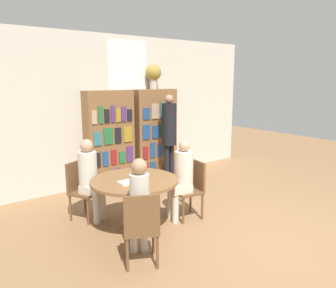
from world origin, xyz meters
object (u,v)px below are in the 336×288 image
bookshelf_left (110,139)px  librarian_standing (169,129)px  chair_far_side (192,186)px  seated_reader_back (139,203)px  chair_left_side (82,187)px  bookshelf_right (155,134)px  seated_reader_left (90,174)px  reading_table (134,188)px  chair_near_camera (141,226)px  seated_reader_right (182,175)px  flower_vase (153,74)px

bookshelf_left → librarian_standing: bearing=-24.4°
chair_far_side → seated_reader_back: size_ratio=0.72×
chair_left_side → librarian_standing: size_ratio=0.49×
bookshelf_right → chair_far_side: bearing=-110.7°
seated_reader_left → reading_table: bearing=90.0°
bookshelf_right → chair_left_side: bearing=-152.1°
chair_near_camera → seated_reader_back: bearing=90.0°
reading_table → chair_far_side: bearing=-8.8°
bookshelf_left → reading_table: bookshelf_left is taller
chair_left_side → seated_reader_left: seated_reader_left is taller
seated_reader_right → chair_left_side: bearing=60.0°
chair_near_camera → seated_reader_back: size_ratio=0.72×
chair_far_side → seated_reader_left: size_ratio=0.71×
chair_left_side → seated_reader_back: seated_reader_back is taller
seated_reader_right → librarian_standing: size_ratio=0.68×
chair_left_side → seated_reader_left: 0.29m
librarian_standing → chair_near_camera: bearing=-132.8°
chair_near_camera → seated_reader_left: bearing=114.0°
bookshelf_left → chair_left_side: bookshelf_left is taller
seated_reader_right → bookshelf_left: bearing=11.7°
seated_reader_right → seated_reader_left: bearing=63.0°
bookshelf_right → flower_vase: (-0.02, 0.00, 1.28)m
chair_far_side → chair_left_side: bearing=63.0°
chair_far_side → seated_reader_left: 1.56m
librarian_standing → chair_left_side: bearing=-163.2°
chair_left_side → seated_reader_right: seated_reader_right is taller
reading_table → librarian_standing: 2.37m
seated_reader_back → chair_left_side: bearing=120.1°
bookshelf_right → chair_far_side: (-0.81, -2.16, -0.45)m
seated_reader_left → seated_reader_right: size_ratio=1.02×
chair_near_camera → chair_far_side: bearing=54.0°
reading_table → chair_near_camera: chair_near_camera is taller
chair_far_side → seated_reader_right: bearing=90.0°
bookshelf_right → librarian_standing: bookshelf_right is taller
chair_near_camera → bookshelf_left: bearing=96.0°
flower_vase → reading_table: flower_vase is taller
librarian_standing → bookshelf_left: bearing=155.6°
reading_table → chair_far_side: 0.96m
seated_reader_left → seated_reader_back: bearing=63.2°
bookshelf_left → reading_table: size_ratio=1.56×
chair_far_side → bookshelf_left: bearing=16.4°
chair_far_side → seated_reader_right: seated_reader_right is taller
bookshelf_right → seated_reader_right: bookshelf_right is taller
chair_near_camera → chair_far_side: same height
flower_vase → chair_left_side: 3.01m
chair_far_side → chair_near_camera: bearing=126.0°
flower_vase → seated_reader_right: (-0.97, -2.14, -1.53)m
flower_vase → chair_left_side: bearing=-151.7°
seated_reader_back → bookshelf_right: bearing=78.8°
chair_left_side → seated_reader_left: bearing=90.0°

